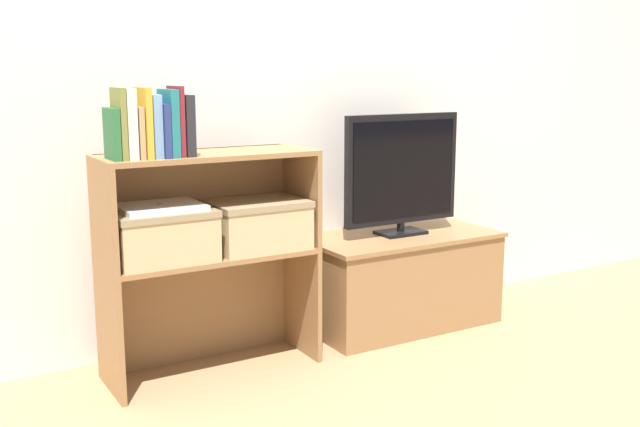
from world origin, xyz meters
TOP-DOWN VIEW (x-y plane):
  - ground_plane at (0.00, 0.00)m, footprint 16.00×16.00m
  - wall_back at (0.00, 0.49)m, footprint 10.00×0.05m
  - tv_stand at (0.48, 0.23)m, footprint 0.90×0.47m
  - tv at (0.48, 0.22)m, footprint 0.61×0.14m
  - bookshelf_lower_tier at (-0.50, 0.22)m, footprint 0.84×0.32m
  - bookshelf_upper_tier at (-0.50, 0.22)m, footprint 0.84×0.32m
  - book_forest at (-0.88, 0.10)m, footprint 0.03×0.13m
  - book_olive at (-0.85, 0.10)m, footprint 0.02×0.13m
  - book_ivory at (-0.82, 0.10)m, footprint 0.03×0.14m
  - book_tan at (-0.79, 0.10)m, footprint 0.02×0.14m
  - book_mustard at (-0.76, 0.10)m, footprint 0.02×0.16m
  - book_skyblue at (-0.73, 0.10)m, footprint 0.03×0.13m
  - book_navy at (-0.70, 0.10)m, footprint 0.02×0.16m
  - book_teal at (-0.67, 0.10)m, footprint 0.03×0.15m
  - book_maroon at (-0.64, 0.10)m, footprint 0.02×0.14m
  - book_charcoal at (-0.61, 0.10)m, footprint 0.03×0.14m
  - storage_basket_left at (-0.70, 0.14)m, footprint 0.38×0.29m
  - storage_basket_right at (-0.30, 0.14)m, footprint 0.38×0.29m
  - laptop at (-0.70, 0.14)m, footprint 0.30×0.24m

SIDE VIEW (x-z plane):
  - ground_plane at x=0.00m, z-range 0.00..0.00m
  - tv_stand at x=0.48m, z-range 0.00..0.44m
  - bookshelf_lower_tier at x=-0.50m, z-range 0.06..0.55m
  - storage_basket_left at x=-0.70m, z-range 0.49..0.69m
  - storage_basket_right at x=-0.30m, z-range 0.49..0.69m
  - laptop at x=-0.70m, z-range 0.68..0.70m
  - tv at x=0.48m, z-range 0.45..1.01m
  - bookshelf_upper_tier at x=-0.50m, z-range 0.54..0.94m
  - book_forest at x=-0.88m, z-range 0.88..1.06m
  - book_tan at x=-0.79m, z-range 0.88..1.06m
  - book_navy at x=-0.70m, z-range 0.88..1.07m
  - book_charcoal at x=-0.61m, z-range 0.88..1.10m
  - book_skyblue at x=-0.73m, z-range 0.88..1.10m
  - book_teal at x=-0.67m, z-range 0.88..1.12m
  - book_ivory at x=-0.82m, z-range 0.88..1.13m
  - book_mustard at x=-0.76m, z-range 0.88..1.13m
  - book_olive at x=-0.85m, z-range 0.88..1.13m
  - book_maroon at x=-0.64m, z-range 0.88..1.13m
  - wall_back at x=0.00m, z-range 0.00..2.40m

